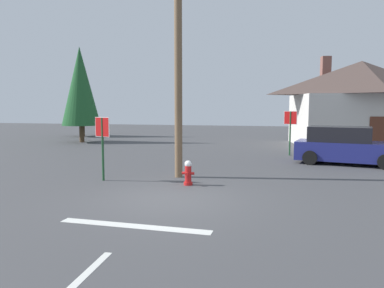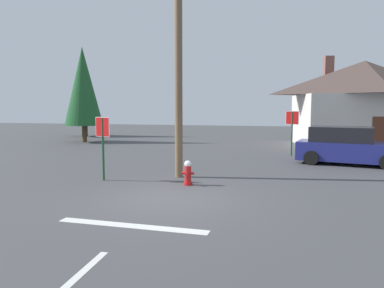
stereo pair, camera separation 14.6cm
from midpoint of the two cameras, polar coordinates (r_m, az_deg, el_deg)
ground_plane at (r=10.55m, az=-4.03°, el=-8.69°), size 80.00×80.00×0.10m
lane_stop_bar at (r=8.30m, az=-9.50°, el=-12.42°), size 3.47×0.39×0.01m
stop_sign_near at (r=13.17m, az=-14.03°, el=1.26°), size 0.65×0.27×2.23m
fire_hydrant at (r=12.18m, az=-0.95°, el=-4.52°), size 0.41×0.35×0.82m
utility_pole at (r=13.63m, az=-2.48°, el=16.54°), size 1.60×0.28×9.89m
stop_sign_far at (r=20.06m, az=14.80°, el=3.02°), size 0.66×0.27×2.35m
house at (r=26.97m, az=24.48°, el=5.96°), size 9.73×7.50×6.02m
parked_car at (r=17.95m, az=22.42°, el=-0.33°), size 4.70×2.79×1.69m
pine_tree_tall_left at (r=33.47m, az=-16.88°, el=8.21°), size 2.81×2.81×7.02m
pine_tree_mid_left at (r=27.94m, az=-17.06°, el=8.54°), size 2.74×2.74×6.86m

